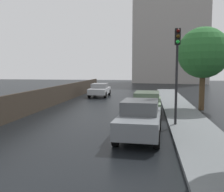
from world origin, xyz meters
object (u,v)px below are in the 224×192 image
(car_green_near_kerb, at_px, (147,102))
(car_silver_far_ahead, at_px, (100,90))
(car_grey_mid_road, at_px, (140,119))
(street_tree_mid, at_px, (203,53))
(traffic_light, at_px, (177,59))

(car_green_near_kerb, distance_m, car_silver_far_ahead, 10.52)
(car_grey_mid_road, xyz_separation_m, street_tree_mid, (3.91, 7.82, 3.10))
(car_grey_mid_road, bearing_deg, car_green_near_kerb, 91.05)
(car_green_near_kerb, relative_size, car_silver_far_ahead, 1.14)
(car_green_near_kerb, height_order, car_grey_mid_road, car_grey_mid_road)
(traffic_light, xyz_separation_m, street_tree_mid, (2.27, 5.70, 0.60))
(traffic_light, bearing_deg, car_green_near_kerb, 110.60)
(car_green_near_kerb, relative_size, car_grey_mid_road, 1.10)
(car_green_near_kerb, xyz_separation_m, car_silver_far_ahead, (-4.89, 9.32, -0.02))
(car_grey_mid_road, distance_m, car_silver_far_ahead, 15.93)
(car_silver_far_ahead, xyz_separation_m, traffic_light, (6.32, -13.11, 2.58))
(car_grey_mid_road, xyz_separation_m, traffic_light, (1.64, 2.11, 2.51))
(street_tree_mid, bearing_deg, car_silver_far_ahead, 139.24)
(car_green_near_kerb, height_order, car_silver_far_ahead, car_green_near_kerb)
(traffic_light, bearing_deg, car_silver_far_ahead, 115.72)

